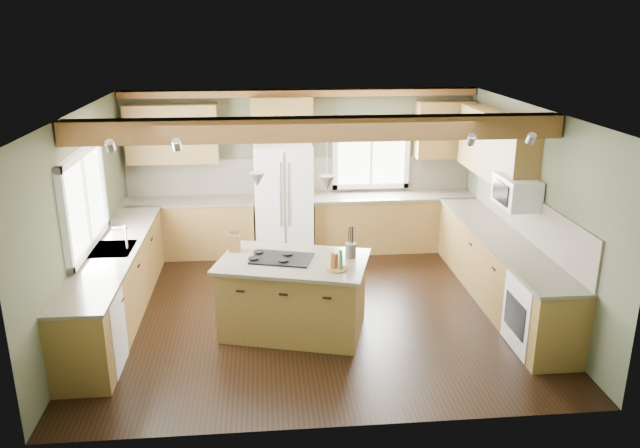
{
  "coord_description": "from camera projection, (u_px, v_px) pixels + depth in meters",
  "views": [
    {
      "loc": [
        -0.61,
        -7.41,
        3.62
      ],
      "look_at": [
        0.11,
        0.3,
        1.08
      ],
      "focal_mm": 35.0,
      "sensor_mm": 36.0,
      "label": 1
    }
  ],
  "objects": [
    {
      "name": "counter_back_left",
      "position": [
        189.0,
        201.0,
        9.83
      ],
      "size": [
        2.06,
        0.64,
        0.04
      ],
      "primitive_type": "cube",
      "color": "#443E32",
      "rests_on": "base_cab_back_left"
    },
    {
      "name": "ceiling_beam",
      "position": [
        317.0,
        129.0,
        6.91
      ],
      "size": [
        5.55,
        0.26,
        0.26
      ],
      "primitive_type": "cube",
      "color": "brown",
      "rests_on": "ceiling"
    },
    {
      "name": "floor",
      "position": [
        314.0,
        309.0,
        8.19
      ],
      "size": [
        5.6,
        5.6,
        0.0
      ],
      "primitive_type": "plane",
      "color": "black",
      "rests_on": "ground"
    },
    {
      "name": "base_cab_left",
      "position": [
        116.0,
        284.0,
        7.88
      ],
      "size": [
        0.6,
        3.7,
        0.88
      ],
      "primitive_type": "cube",
      "color": "brown",
      "rests_on": "floor"
    },
    {
      "name": "pendant_right",
      "position": [
        327.0,
        183.0,
        7.0
      ],
      "size": [
        0.18,
        0.18,
        0.16
      ],
      "primitive_type": "cone",
      "rotation": [
        3.14,
        0.0,
        0.0
      ],
      "color": "#B2B2B7",
      "rests_on": "ceiling"
    },
    {
      "name": "island_top",
      "position": [
        293.0,
        262.0,
        7.37
      ],
      "size": [
        1.97,
        1.53,
        0.04
      ],
      "primitive_type": "cube",
      "rotation": [
        0.0,
        0.0,
        -0.27
      ],
      "color": "#443E32",
      "rests_on": "island"
    },
    {
      "name": "utensil_crock",
      "position": [
        351.0,
        250.0,
        7.42
      ],
      "size": [
        0.18,
        0.18,
        0.18
      ],
      "primitive_type": "cylinder",
      "rotation": [
        0.0,
        0.0,
        -0.52
      ],
      "color": "#473E39",
      "rests_on": "island_top"
    },
    {
      "name": "microwave",
      "position": [
        517.0,
        192.0,
        7.89
      ],
      "size": [
        0.4,
        0.7,
        0.38
      ],
      "primitive_type": "cube",
      "color": "white",
      "rests_on": "wall_right"
    },
    {
      "name": "wall_left",
      "position": [
        83.0,
        222.0,
        7.54
      ],
      "size": [
        0.0,
        5.0,
        5.0
      ],
      "primitive_type": "plane",
      "rotation": [
        1.57,
        0.0,
        1.57
      ],
      "color": "#4E543C",
      "rests_on": "ground"
    },
    {
      "name": "wall_right",
      "position": [
        530.0,
        209.0,
        8.03
      ],
      "size": [
        0.0,
        5.0,
        5.0
      ],
      "primitive_type": "plane",
      "rotation": [
        1.57,
        0.0,
        -1.57
      ],
      "color": "#4E543C",
      "rests_on": "ground"
    },
    {
      "name": "soffit_trim",
      "position": [
        300.0,
        93.0,
        9.67
      ],
      "size": [
        5.55,
        0.2,
        0.1
      ],
      "primitive_type": "cube",
      "color": "brown",
      "rests_on": "ceiling"
    },
    {
      "name": "refrigerator",
      "position": [
        284.0,
        200.0,
        9.89
      ],
      "size": [
        0.9,
        0.74,
        1.8
      ],
      "primitive_type": "cube",
      "color": "white",
      "rests_on": "floor"
    },
    {
      "name": "sink",
      "position": [
        113.0,
        250.0,
        7.73
      ],
      "size": [
        0.5,
        0.65,
        0.03
      ],
      "primitive_type": "cube",
      "color": "#262628",
      "rests_on": "counter_left"
    },
    {
      "name": "upper_cab_back_corner",
      "position": [
        444.0,
        130.0,
        9.98
      ],
      "size": [
        0.9,
        0.35,
        0.9
      ],
      "primitive_type": "cube",
      "color": "brown",
      "rests_on": "wall_back"
    },
    {
      "name": "upper_cab_over_fridge",
      "position": [
        282.0,
        119.0,
        9.69
      ],
      "size": [
        0.96,
        0.35,
        0.7
      ],
      "primitive_type": "cube",
      "color": "brown",
      "rests_on": "wall_back"
    },
    {
      "name": "base_cab_back_right",
      "position": [
        393.0,
        223.0,
        10.26
      ],
      "size": [
        2.62,
        0.6,
        0.88
      ],
      "primitive_type": "cube",
      "color": "brown",
      "rests_on": "floor"
    },
    {
      "name": "base_cab_right",
      "position": [
        500.0,
        270.0,
        8.32
      ],
      "size": [
        0.6,
        3.7,
        0.88
      ],
      "primitive_type": "cube",
      "color": "brown",
      "rests_on": "floor"
    },
    {
      "name": "window_back",
      "position": [
        371.0,
        153.0,
        10.15
      ],
      "size": [
        1.1,
        0.04,
        1.0
      ],
      "primitive_type": "cube",
      "color": "white",
      "rests_on": "wall_back"
    },
    {
      "name": "counter_back_right",
      "position": [
        394.0,
        196.0,
        10.12
      ],
      "size": [
        2.66,
        0.64,
        0.04
      ],
      "primitive_type": "cube",
      "color": "#443E32",
      "rests_on": "base_cab_back_right"
    },
    {
      "name": "faucet",
      "position": [
        126.0,
        238.0,
        7.7
      ],
      "size": [
        0.02,
        0.02,
        0.28
      ],
      "primitive_type": "cylinder",
      "color": "#B2B2B7",
      "rests_on": "sink"
    },
    {
      "name": "island",
      "position": [
        293.0,
        297.0,
        7.51
      ],
      "size": [
        1.83,
        1.4,
        0.88
      ],
      "primitive_type": "cube",
      "rotation": [
        0.0,
        0.0,
        -0.27
      ],
      "color": "brown",
      "rests_on": "floor"
    },
    {
      "name": "window_left",
      "position": [
        83.0,
        200.0,
        7.51
      ],
      "size": [
        0.04,
        1.6,
        1.05
      ],
      "primitive_type": "cube",
      "color": "white",
      "rests_on": "wall_left"
    },
    {
      "name": "backsplash_right",
      "position": [
        526.0,
        215.0,
        8.1
      ],
      "size": [
        0.03,
        3.7,
        0.58
      ],
      "primitive_type": "cube",
      "color": "brown",
      "rests_on": "wall_right"
    },
    {
      "name": "pendant_left",
      "position": [
        257.0,
        180.0,
        7.14
      ],
      "size": [
        0.18,
        0.18,
        0.16
      ],
      "primitive_type": "cone",
      "rotation": [
        3.14,
        0.0,
        0.0
      ],
      "color": "#B2B2B7",
      "rests_on": "ceiling"
    },
    {
      "name": "knife_block",
      "position": [
        234.0,
        243.0,
        7.61
      ],
      "size": [
        0.15,
        0.12,
        0.21
      ],
      "primitive_type": "cube",
      "rotation": [
        0.0,
        0.0,
        -0.22
      ],
      "color": "brown",
      "rests_on": "island_top"
    },
    {
      "name": "ceiling",
      "position": [
        313.0,
        110.0,
        7.38
      ],
      "size": [
        5.6,
        5.6,
        0.0
      ],
      "primitive_type": "plane",
      "rotation": [
        3.14,
        0.0,
        0.0
      ],
      "color": "silver",
      "rests_on": "wall_back"
    },
    {
      "name": "wall_back",
      "position": [
        301.0,
        170.0,
        10.15
      ],
      "size": [
        5.6,
        0.0,
        5.6
      ],
      "primitive_type": "plane",
      "rotation": [
        1.57,
        0.0,
        0.0
      ],
      "color": "#4E543C",
      "rests_on": "ground"
    },
    {
      "name": "counter_left",
      "position": [
        113.0,
        250.0,
        7.73
      ],
      "size": [
        0.64,
        3.74,
        0.04
      ],
      "primitive_type": "cube",
      "color": "#443E32",
      "rests_on": "base_cab_left"
    },
    {
      "name": "upper_cab_right",
      "position": [
        496.0,
        146.0,
        8.66
      ],
      "size": [
        0.35,
        2.2,
        0.9
      ],
      "primitive_type": "cube",
      "color": "brown",
      "rests_on": "wall_right"
    },
    {
      "name": "upper_cab_back_left",
      "position": [
        172.0,
        134.0,
        9.6
      ],
      "size": [
        1.4,
        0.35,
        0.9
      ],
      "primitive_type": "cube",
      "color": "brown",
      "rests_on": "wall_back"
    },
    {
      "name": "backsplash_back",
      "position": [
        301.0,
        175.0,
        10.16
      ],
      "size": [
        5.58,
        0.03,
        0.58
      ],
      "primitive_type": "cube",
      "color": "brown",
      "rests_on": "wall_back"
    },
    {
      "name": "bottle_tray",
      "position": [
        337.0,
        260.0,
        7.05
      ],
      "size": [
        0.28,
        0.28,
        0.23
      ],
      "primitive_type": null,
      "rotation": [
        0.0,
        0.0,
        -0.15
      ],
      "color": "brown",
      "rests_on": "island_top"
    },
    {
      "name": "counter_right",
      "position": [
        503.0,
        238.0,
        8.18
      ],
      "size": [
        0.64,
        3.74,
        0.04
      ],
      "primitive_type": "cube",
      "color": "#443E32",
      "rests_on": "base_cab_right"
    },
    {
      "name": "oven",
      "position": [
        540.0,
        314.0,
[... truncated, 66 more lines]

